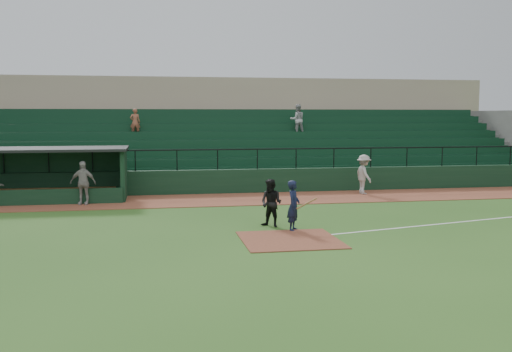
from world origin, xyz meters
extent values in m
plane|color=#2B531B|center=(0.00, 0.00, 0.00)|extent=(90.00, 90.00, 0.00)
cube|color=brown|center=(0.00, 8.00, 0.01)|extent=(40.00, 4.00, 0.03)
cube|color=brown|center=(0.00, -1.00, 0.01)|extent=(3.00, 3.00, 0.03)
cube|color=white|center=(8.00, 1.20, 0.01)|extent=(17.49, 4.44, 0.01)
cube|color=black|center=(0.00, 10.20, 0.60)|extent=(36.00, 0.35, 1.20)
cylinder|color=black|center=(0.00, 10.20, 2.20)|extent=(36.00, 0.06, 0.06)
cube|color=#63645F|center=(0.00, 15.10, 1.80)|extent=(36.00, 9.00, 3.60)
cube|color=#0D321C|center=(0.00, 14.60, 2.25)|extent=(34.56, 8.00, 4.05)
cube|color=#63645F|center=(18.00, 15.15, 2.10)|extent=(0.35, 9.50, 4.20)
cube|color=gray|center=(0.00, 21.60, 3.20)|extent=(38.00, 3.00, 6.40)
cube|color=#63645F|center=(0.00, 19.60, 3.70)|extent=(36.00, 2.00, 0.20)
imported|color=#A9A9A9|center=(4.51, 15.90, 3.62)|extent=(0.90, 0.70, 1.85)
imported|color=#975037|center=(-5.13, 15.90, 3.49)|extent=(0.58, 0.38, 1.58)
cube|color=black|center=(-9.75, 10.40, 1.15)|extent=(8.50, 0.20, 2.30)
cube|color=black|center=(-5.50, 9.10, 1.15)|extent=(0.20, 2.60, 2.30)
cube|color=black|center=(-9.75, 9.10, 2.36)|extent=(8.90, 3.20, 0.12)
cube|color=olive|center=(-9.75, 10.00, 0.25)|extent=(7.65, 0.40, 0.50)
cube|color=black|center=(-9.75, 7.75, 0.35)|extent=(8.50, 0.12, 0.70)
imported|color=black|center=(0.47, 0.45, 0.85)|extent=(0.65, 0.74, 1.71)
cylinder|color=olive|center=(0.87, 0.25, 0.95)|extent=(0.79, 0.34, 0.35)
imported|color=black|center=(-0.13, 1.27, 0.84)|extent=(1.03, 1.02, 1.67)
imported|color=#A49E99|center=(6.04, 8.62, 1.00)|extent=(0.84, 1.32, 1.94)
imported|color=#9C9792|center=(-7.17, 7.56, 0.97)|extent=(1.17, 0.65, 1.89)
camera|label=1|loc=(-4.17, -18.24, 3.86)|focal=40.59mm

